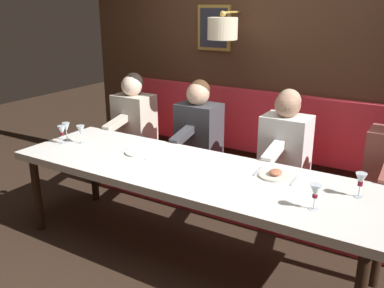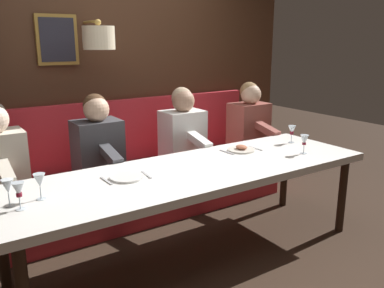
{
  "view_description": "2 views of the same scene",
  "coord_description": "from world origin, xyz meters",
  "px_view_note": "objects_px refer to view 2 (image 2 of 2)",
  "views": [
    {
      "loc": [
        -2.52,
        -1.57,
        1.93
      ],
      "look_at": [
        0.05,
        -0.0,
        0.92
      ],
      "focal_mm": 39.65,
      "sensor_mm": 36.0,
      "label": 1
    },
    {
      "loc": [
        -2.41,
        1.63,
        1.69
      ],
      "look_at": [
        0.05,
        -0.0,
        0.92
      ],
      "focal_mm": 37.75,
      "sensor_mm": 36.0,
      "label": 2
    }
  ],
  "objects_px": {
    "dining_table": "(195,176)",
    "wine_glass_3": "(304,140)",
    "wine_glass_1": "(292,131)",
    "wine_glass_4": "(8,187)",
    "diner_middle": "(98,143)",
    "wine_glass_2": "(19,191)",
    "diner_nearest": "(249,121)",
    "wine_glass_0": "(40,181)",
    "diner_near": "(183,130)"
  },
  "relations": [
    {
      "from": "wine_glass_2",
      "to": "wine_glass_3",
      "type": "bearing_deg",
      "value": -92.45
    },
    {
      "from": "wine_glass_0",
      "to": "wine_glass_4",
      "type": "bearing_deg",
      "value": 90.96
    },
    {
      "from": "dining_table",
      "to": "diner_nearest",
      "type": "distance_m",
      "value": 1.58
    },
    {
      "from": "diner_nearest",
      "to": "wine_glass_4",
      "type": "height_order",
      "value": "diner_nearest"
    },
    {
      "from": "diner_near",
      "to": "wine_glass_0",
      "type": "relative_size",
      "value": 4.82
    },
    {
      "from": "wine_glass_0",
      "to": "diner_middle",
      "type": "bearing_deg",
      "value": -38.67
    },
    {
      "from": "wine_glass_2",
      "to": "wine_glass_3",
      "type": "height_order",
      "value": "same"
    },
    {
      "from": "diner_middle",
      "to": "wine_glass_0",
      "type": "bearing_deg",
      "value": 141.33
    },
    {
      "from": "dining_table",
      "to": "diner_middle",
      "type": "height_order",
      "value": "diner_middle"
    },
    {
      "from": "wine_glass_0",
      "to": "wine_glass_3",
      "type": "bearing_deg",
      "value": -95.07
    },
    {
      "from": "dining_table",
      "to": "wine_glass_2",
      "type": "xyz_separation_m",
      "value": [
        -0.07,
        1.26,
        0.17
      ]
    },
    {
      "from": "diner_nearest",
      "to": "diner_near",
      "type": "distance_m",
      "value": 0.87
    },
    {
      "from": "diner_middle",
      "to": "wine_glass_4",
      "type": "bearing_deg",
      "value": 134.86
    },
    {
      "from": "wine_glass_2",
      "to": "wine_glass_4",
      "type": "bearing_deg",
      "value": 25.59
    },
    {
      "from": "diner_nearest",
      "to": "wine_glass_3",
      "type": "relative_size",
      "value": 4.82
    },
    {
      "from": "dining_table",
      "to": "wine_glass_4",
      "type": "bearing_deg",
      "value": 89.38
    },
    {
      "from": "wine_glass_1",
      "to": "wine_glass_2",
      "type": "relative_size",
      "value": 1.0
    },
    {
      "from": "dining_table",
      "to": "wine_glass_1",
      "type": "bearing_deg",
      "value": -82.74
    },
    {
      "from": "dining_table",
      "to": "diner_nearest",
      "type": "bearing_deg",
      "value": -56.03
    },
    {
      "from": "diner_near",
      "to": "wine_glass_0",
      "type": "distance_m",
      "value": 1.79
    },
    {
      "from": "diner_nearest",
      "to": "diner_near",
      "type": "xyz_separation_m",
      "value": [
        0.0,
        0.87,
        0.0
      ]
    },
    {
      "from": "wine_glass_1",
      "to": "wine_glass_4",
      "type": "distance_m",
      "value": 2.51
    },
    {
      "from": "diner_near",
      "to": "wine_glass_4",
      "type": "bearing_deg",
      "value": 116.38
    },
    {
      "from": "dining_table",
      "to": "diner_near",
      "type": "distance_m",
      "value": 1.0
    },
    {
      "from": "wine_glass_3",
      "to": "wine_glass_4",
      "type": "relative_size",
      "value": 1.0
    },
    {
      "from": "dining_table",
      "to": "wine_glass_2",
      "type": "bearing_deg",
      "value": 93.38
    },
    {
      "from": "diner_near",
      "to": "wine_glass_1",
      "type": "bearing_deg",
      "value": -134.12
    },
    {
      "from": "wine_glass_1",
      "to": "wine_glass_4",
      "type": "relative_size",
      "value": 1.0
    },
    {
      "from": "diner_nearest",
      "to": "diner_middle",
      "type": "bearing_deg",
      "value": 90.0
    },
    {
      "from": "diner_middle",
      "to": "wine_glass_0",
      "type": "height_order",
      "value": "diner_middle"
    },
    {
      "from": "diner_nearest",
      "to": "wine_glass_0",
      "type": "distance_m",
      "value": 2.59
    },
    {
      "from": "wine_glass_0",
      "to": "wine_glass_4",
      "type": "relative_size",
      "value": 1.0
    },
    {
      "from": "wine_glass_3",
      "to": "wine_glass_2",
      "type": "bearing_deg",
      "value": 87.55
    },
    {
      "from": "dining_table",
      "to": "wine_glass_4",
      "type": "distance_m",
      "value": 1.32
    },
    {
      "from": "diner_middle",
      "to": "wine_glass_3",
      "type": "relative_size",
      "value": 4.82
    },
    {
      "from": "dining_table",
      "to": "wine_glass_3",
      "type": "relative_size",
      "value": 17.59
    },
    {
      "from": "dining_table",
      "to": "wine_glass_4",
      "type": "xyz_separation_m",
      "value": [
        0.01,
        1.31,
        0.18
      ]
    },
    {
      "from": "diner_middle",
      "to": "wine_glass_4",
      "type": "distance_m",
      "value": 1.23
    },
    {
      "from": "wine_glass_0",
      "to": "wine_glass_4",
      "type": "xyz_separation_m",
      "value": [
        -0.0,
        0.18,
        0.0
      ]
    },
    {
      "from": "dining_table",
      "to": "wine_glass_3",
      "type": "distance_m",
      "value": 1.03
    },
    {
      "from": "diner_middle",
      "to": "wine_glass_3",
      "type": "distance_m",
      "value": 1.78
    },
    {
      "from": "dining_table",
      "to": "diner_middle",
      "type": "xyz_separation_m",
      "value": [
        0.88,
        0.43,
        0.13
      ]
    },
    {
      "from": "diner_near",
      "to": "wine_glass_4",
      "type": "height_order",
      "value": "diner_near"
    },
    {
      "from": "diner_nearest",
      "to": "diner_near",
      "type": "bearing_deg",
      "value": 90.0
    },
    {
      "from": "wine_glass_1",
      "to": "wine_glass_2",
      "type": "distance_m",
      "value": 2.47
    },
    {
      "from": "dining_table",
      "to": "diner_middle",
      "type": "bearing_deg",
      "value": 26.24
    },
    {
      "from": "wine_glass_2",
      "to": "wine_glass_3",
      "type": "distance_m",
      "value": 2.27
    },
    {
      "from": "wine_glass_4",
      "to": "wine_glass_0",
      "type": "bearing_deg",
      "value": -89.04
    },
    {
      "from": "dining_table",
      "to": "wine_glass_3",
      "type": "height_order",
      "value": "wine_glass_3"
    },
    {
      "from": "wine_glass_1",
      "to": "diner_near",
      "type": "bearing_deg",
      "value": 45.88
    }
  ]
}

